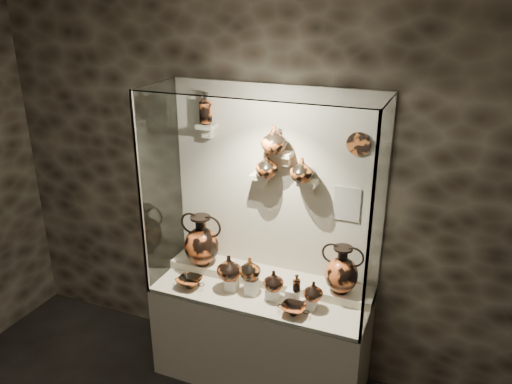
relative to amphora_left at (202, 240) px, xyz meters
The scene contains 35 objects.
wall_back 0.77m from the amphora_left, 19.75° to the left, with size 5.00×0.02×3.20m, color #2B231B.
plinth 0.92m from the amphora_left, 11.44° to the right, with size 1.70×0.60×0.80m, color #C1B59B.
front_tier 0.66m from the amphora_left, 11.44° to the right, with size 1.68×0.58×0.03m, color beige.
rear_tier 0.63m from the amphora_left, ahead, with size 1.70×0.25×0.10m, color beige.
back_panel 0.77m from the amphora_left, 19.31° to the left, with size 1.70×0.03×1.60m, color #C1B59B.
glass_front 0.85m from the amphora_left, 35.81° to the right, with size 1.70×0.01×1.60m, color white.
glass_left 0.57m from the amphora_left, 157.33° to the right, with size 0.01×0.60×1.60m, color white.
glass_right 1.50m from the amphora_left, ahead, with size 0.01×0.60×1.60m, color white.
glass_top 1.40m from the amphora_left, 11.44° to the right, with size 1.70×0.60×0.01m, color white.
frame_post_left 0.68m from the amphora_left, 123.67° to the right, with size 0.02×0.02×1.60m, color gray.
frame_post_right 1.54m from the amphora_left, 16.04° to the right, with size 0.02×0.02×1.60m, color gray.
pedestal_a 0.45m from the amphora_left, 25.28° to the right, with size 0.09×0.09×0.10m, color silver.
pedestal_b 0.59m from the amphora_left, 17.63° to the right, with size 0.09×0.09×0.13m, color silver.
pedestal_c 0.75m from the amphora_left, 13.47° to the right, with size 0.09×0.09×0.09m, color silver.
pedestal_d 0.90m from the amphora_left, 11.01° to the right, with size 0.09×0.09×0.12m, color silver.
pedestal_e 1.03m from the amphora_left, ahead, with size 0.09×0.09×0.08m, color silver.
bracket_ul 0.94m from the amphora_left, 80.89° to the left, with size 0.14×0.12×0.04m, color #C1B59B.
bracket_ca 0.76m from the amphora_left, 14.86° to the left, with size 0.14×0.12×0.04m, color #C1B59B.
bracket_cb 1.04m from the amphora_left, 10.54° to the left, with size 0.10×0.12×0.04m, color #C1B59B.
bracket_cc 1.04m from the amphora_left, ahead, with size 0.14×0.12×0.04m, color #C1B59B.
amphora_left is the anchor object (origin of this frame).
amphora_right 1.17m from the amphora_left, ahead, with size 0.30×0.30×0.38m, color #C35625, non-canonical shape.
jug_a 0.39m from the amphora_left, 28.38° to the right, with size 0.19×0.19×0.20m, color #C35625.
jug_b 0.53m from the amphora_left, 17.44° to the right, with size 0.17×0.17×0.17m, color #AE4F1E.
jug_c 0.74m from the amphora_left, 14.38° to the right, with size 0.15×0.15×0.16m, color #C35625.
jug_e 1.04m from the amphora_left, 10.09° to the right, with size 0.14×0.14×0.15m, color #C35625.
lekythos_small 0.91m from the amphora_left, 11.52° to the right, with size 0.07×0.07×0.16m, color #AE4F1E, non-canonical shape.
kylix_left 0.36m from the amphora_left, 84.45° to the right, with size 0.25×0.21×0.10m, color #AE4F1E, non-canonical shape.
kylix_right 0.98m from the amphora_left, 18.37° to the right, with size 0.23×0.20×0.09m, color #C35625, non-canonical shape.
lekythos_tall 1.09m from the amphora_left, 81.38° to the left, with size 0.11×0.11×0.27m, color #C35625, non-canonical shape.
ovoid_vase_a 0.88m from the amphora_left, ahead, with size 0.17×0.17×0.18m, color #AE4F1E.
ovoid_vase_b 1.08m from the amphora_left, ahead, with size 0.19×0.19×0.20m, color #AE4F1E.
ovoid_vase_c 1.07m from the amphora_left, ahead, with size 0.17×0.17×0.18m, color #AE4F1E.
wall_plate 1.51m from the amphora_left, ahead, with size 0.17×0.17×0.02m, color #BD5B25.
info_placard 1.24m from the amphora_left, ahead, with size 0.20×0.01×0.27m, color beige.
Camera 1 is at (1.25, -0.93, 2.98)m, focal length 35.00 mm.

